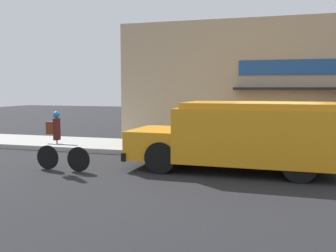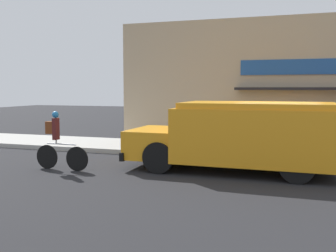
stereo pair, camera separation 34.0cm
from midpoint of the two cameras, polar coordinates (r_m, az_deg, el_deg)
The scene contains 5 objects.
ground_plane at distance 12.94m, azimuth 16.12°, elevation -5.24°, with size 70.00×70.00×0.00m, color #232326.
sidewalk at distance 14.38m, azimuth 16.36°, elevation -3.85°, with size 28.00×2.95×0.17m.
storefront at distance 15.80m, azimuth 16.91°, elevation 5.94°, with size 13.24×1.04×5.11m.
school_bus at distance 11.36m, azimuth 11.51°, elevation -1.27°, with size 5.96×2.85×1.97m.
cyclist at distance 11.77m, azimuth -14.87°, elevation -2.37°, with size 1.73×0.20×1.70m.
Camera 2 is at (0.60, -12.67, 2.35)m, focal length 42.00 mm.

